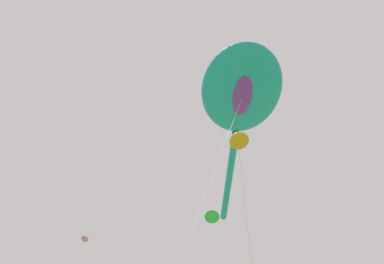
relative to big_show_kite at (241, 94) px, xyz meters
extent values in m
ellipsoid|color=#1E8CBF|center=(-0.18, -0.16, 0.03)|extent=(6.02, 5.92, 0.98)
cylinder|color=#1E8CBF|center=(4.03, 3.59, -0.12)|extent=(5.02, 4.53, 0.35)
ellipsoid|color=purple|center=(-0.18, -0.16, -0.42)|extent=(2.17, 2.07, 0.35)
ellipsoid|color=pink|center=(4.97, 16.21, 2.30)|extent=(0.81, 0.68, 0.28)
cone|color=orange|center=(-3.70, -1.78, -7.22)|extent=(0.70, 0.78, 0.61)
cone|color=green|center=(9.24, 8.55, 3.30)|extent=(1.61, 1.56, 1.22)
camera|label=1|loc=(-11.33, -6.33, -16.95)|focal=44.28mm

